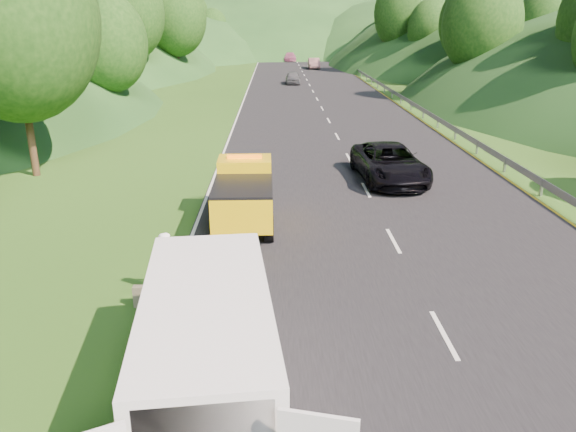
{
  "coord_description": "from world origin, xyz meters",
  "views": [
    {
      "loc": [
        -0.98,
        -13.57,
        7.1
      ],
      "look_at": [
        -0.6,
        2.97,
        1.3
      ],
      "focal_mm": 35.0,
      "sensor_mm": 36.0,
      "label": 1
    }
  ],
  "objects_px": {
    "suitcase": "(141,296)",
    "passing_suv": "(388,181)",
    "tow_truck": "(244,193)",
    "woman": "(171,295)",
    "child": "(208,310)",
    "white_van": "(208,342)",
    "worker": "(221,424)"
  },
  "relations": [
    {
      "from": "child",
      "to": "worker",
      "type": "relative_size",
      "value": 0.52
    },
    {
      "from": "tow_truck",
      "to": "worker",
      "type": "distance_m",
      "value": 11.04
    },
    {
      "from": "suitcase",
      "to": "passing_suv",
      "type": "bearing_deg",
      "value": 53.6
    },
    {
      "from": "child",
      "to": "suitcase",
      "type": "distance_m",
      "value": 1.81
    },
    {
      "from": "white_van",
      "to": "woman",
      "type": "bearing_deg",
      "value": 103.15
    },
    {
      "from": "suitcase",
      "to": "passing_suv",
      "type": "xyz_separation_m",
      "value": [
        8.82,
        11.96,
        -0.29
      ]
    },
    {
      "from": "woman",
      "to": "worker",
      "type": "distance_m",
      "value": 5.56
    },
    {
      "from": "woman",
      "to": "child",
      "type": "xyz_separation_m",
      "value": [
        1.12,
        -0.9,
        0.0
      ]
    },
    {
      "from": "white_van",
      "to": "woman",
      "type": "distance_m",
      "value": 5.15
    },
    {
      "from": "tow_truck",
      "to": "woman",
      "type": "xyz_separation_m",
      "value": [
        -1.75,
        -5.74,
        -1.14
      ]
    },
    {
      "from": "tow_truck",
      "to": "woman",
      "type": "height_order",
      "value": "tow_truck"
    },
    {
      "from": "tow_truck",
      "to": "woman",
      "type": "distance_m",
      "value": 6.11
    },
    {
      "from": "white_van",
      "to": "worker",
      "type": "height_order",
      "value": "white_van"
    },
    {
      "from": "child",
      "to": "worker",
      "type": "bearing_deg",
      "value": -55.7
    },
    {
      "from": "suitcase",
      "to": "woman",
      "type": "bearing_deg",
      "value": 44.14
    },
    {
      "from": "child",
      "to": "worker",
      "type": "height_order",
      "value": "worker"
    },
    {
      "from": "worker",
      "to": "white_van",
      "type": "bearing_deg",
      "value": 96.7
    },
    {
      "from": "white_van",
      "to": "passing_suv",
      "type": "relative_size",
      "value": 1.23
    },
    {
      "from": "woman",
      "to": "tow_truck",
      "type": "bearing_deg",
      "value": -30.76
    },
    {
      "from": "tow_truck",
      "to": "worker",
      "type": "height_order",
      "value": "tow_truck"
    },
    {
      "from": "passing_suv",
      "to": "white_van",
      "type": "bearing_deg",
      "value": -115.59
    },
    {
      "from": "woman",
      "to": "suitcase",
      "type": "bearing_deg",
      "value": 120.36
    },
    {
      "from": "tow_truck",
      "to": "suitcase",
      "type": "relative_size",
      "value": 9.43
    },
    {
      "from": "woman",
      "to": "passing_suv",
      "type": "distance_m",
      "value": 13.97
    },
    {
      "from": "child",
      "to": "worker",
      "type": "distance_m",
      "value": 4.41
    },
    {
      "from": "woman",
      "to": "suitcase",
      "type": "xyz_separation_m",
      "value": [
        -0.65,
        -0.63,
        0.29
      ]
    },
    {
      "from": "white_van",
      "to": "worker",
      "type": "distance_m",
      "value": 1.55
    },
    {
      "from": "white_van",
      "to": "woman",
      "type": "height_order",
      "value": "white_van"
    },
    {
      "from": "suitcase",
      "to": "child",
      "type": "bearing_deg",
      "value": -8.56
    },
    {
      "from": "woman",
      "to": "child",
      "type": "height_order",
      "value": "woman"
    },
    {
      "from": "child",
      "to": "suitcase",
      "type": "relative_size",
      "value": 1.6
    },
    {
      "from": "suitcase",
      "to": "tow_truck",
      "type": "bearing_deg",
      "value": 69.33
    }
  ]
}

